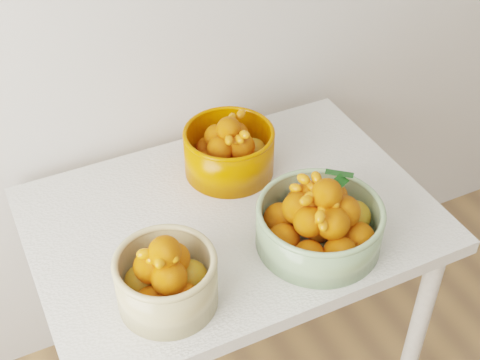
{
  "coord_description": "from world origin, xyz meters",
  "views": [
    {
      "loc": [
        -0.8,
        0.48,
        1.91
      ],
      "look_at": [
        -0.29,
        1.53,
        0.92
      ],
      "focal_mm": 50.0,
      "sensor_mm": 36.0,
      "label": 1
    }
  ],
  "objects_px": {
    "bowl_green": "(320,222)",
    "bowl_orange": "(229,150)",
    "table": "(232,241)",
    "bowl_cream": "(166,279)"
  },
  "relations": [
    {
      "from": "bowl_green",
      "to": "bowl_orange",
      "type": "xyz_separation_m",
      "value": [
        -0.07,
        0.34,
        0.0
      ]
    },
    {
      "from": "bowl_cream",
      "to": "bowl_green",
      "type": "distance_m",
      "value": 0.39
    },
    {
      "from": "table",
      "to": "bowl_orange",
      "type": "bearing_deg",
      "value": 66.47
    },
    {
      "from": "table",
      "to": "bowl_orange",
      "type": "distance_m",
      "value": 0.24
    },
    {
      "from": "table",
      "to": "bowl_cream",
      "type": "distance_m",
      "value": 0.35
    },
    {
      "from": "bowl_cream",
      "to": "bowl_orange",
      "type": "distance_m",
      "value": 0.47
    },
    {
      "from": "table",
      "to": "bowl_cream",
      "type": "xyz_separation_m",
      "value": [
        -0.25,
        -0.19,
        0.17
      ]
    },
    {
      "from": "table",
      "to": "bowl_green",
      "type": "relative_size",
      "value": 2.78
    },
    {
      "from": "bowl_green",
      "to": "table",
      "type": "bearing_deg",
      "value": 128.46
    },
    {
      "from": "bowl_orange",
      "to": "bowl_cream",
      "type": "bearing_deg",
      "value": -131.78
    }
  ]
}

